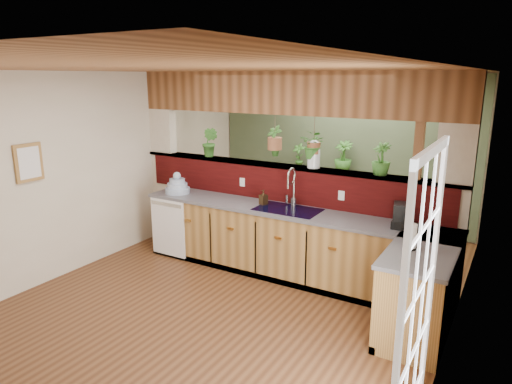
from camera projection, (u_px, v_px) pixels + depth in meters
The scene contains 28 objects.
ground at pixel (230, 301), 5.29m from camera, with size 4.60×7.00×0.01m, color #523019.
ceiling at pixel (226, 70), 4.65m from camera, with size 4.60×7.00×0.01m, color brown.
wall_back at pixel (340, 150), 7.89m from camera, with size 4.60×0.02×2.60m, color beige.
wall_left at pixel (85, 171), 6.09m from camera, with size 0.02×7.00×2.60m, color beige.
wall_right at pixel (455, 227), 3.84m from camera, with size 0.02×7.00×2.60m, color beige.
pass_through_partition at pixel (286, 180), 6.11m from camera, with size 4.60×0.21×2.60m.
pass_through_ledge at pixel (284, 166), 6.08m from camera, with size 4.60×0.21×0.04m, color brown.
header_beam at pixel (285, 93), 5.84m from camera, with size 4.60×0.15×0.55m, color brown.
sage_backwall at pixel (340, 150), 7.88m from camera, with size 4.55×0.02×2.55m, color #4B5D3F.
countertop at pixel (327, 255), 5.49m from camera, with size 4.14×1.52×0.90m.
dishwasher at pixel (168, 227), 6.46m from camera, with size 0.58×0.03×0.82m.
navy_sink at pixel (288, 215), 5.78m from camera, with size 0.82×0.50×0.18m.
french_door at pixel (416, 323), 2.83m from camera, with size 0.06×1.02×2.16m, color white.
framed_print at pixel (29, 163), 5.35m from camera, with size 0.04×0.35×0.45m.
faucet at pixel (292, 185), 5.83m from camera, with size 0.23×0.23×0.52m.
dish_stack at pixel (177, 186), 6.55m from camera, with size 0.35×0.35×0.31m.
soap_dispenser at pixel (263, 197), 5.96m from camera, with size 0.09×0.09×0.20m, color #362413.
coffee_maker at pixel (400, 217), 5.05m from camera, with size 0.15×0.25×0.27m.
paper_towel at pixel (411, 237), 4.42m from camera, with size 0.13×0.13×0.27m.
glass_jar at pixel (314, 154), 5.82m from camera, with size 0.16×0.16×0.36m.
ledge_plant_left at pixel (210, 142), 6.61m from camera, with size 0.24×0.19×0.43m, color #316924.
ledge_plant_right at pixel (381, 159), 5.40m from camera, with size 0.22×0.22×0.39m, color #316924.
hanging_plant_a at pixel (275, 131), 6.04m from camera, with size 0.25×0.20×0.53m.
hanging_plant_b at pixel (314, 132), 5.76m from camera, with size 0.35×0.32×0.48m.
shelving_console at pixel (319, 195), 8.01m from camera, with size 1.37×0.37×0.92m, color black.
shelf_plant_a at pixel (299, 155), 8.05m from camera, with size 0.23×0.15×0.43m, color #316924.
shelf_plant_b at pixel (343, 157), 7.63m from camera, with size 0.30×0.30×0.53m, color #316924.
floor_plant at pixel (391, 222), 6.86m from camera, with size 0.72×0.63×0.80m, color #316924.
Camera 1 is at (2.70, -4.00, 2.54)m, focal length 32.00 mm.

